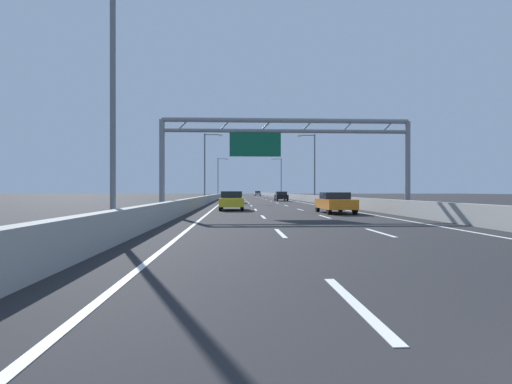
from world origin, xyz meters
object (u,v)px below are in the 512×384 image
streetlamp_left_mid (206,163)px  streetlamp_right_mid (313,163)px  orange_car (335,202)px  streetlamp_left_near (120,80)px  black_car (281,196)px  streetlamp_right_far (280,175)px  silver_car (258,193)px  sign_gantry (283,141)px  yellow_car (232,200)px  blue_car (235,197)px  streetlamp_left_far (219,175)px

streetlamp_left_mid → streetlamp_right_mid: size_ratio=1.00×
orange_car → streetlamp_left_near: bearing=-130.2°
streetlamp_left_mid → streetlamp_right_mid: bearing=0.0°
streetlamp_left_mid → orange_car: size_ratio=2.03×
streetlamp_right_mid → black_car: (-3.96, 4.81, -4.66)m
streetlamp_right_far → silver_car: 28.29m
sign_gantry → silver_car: (3.72, 99.04, -4.09)m
streetlamp_left_mid → sign_gantry: bearing=-76.3°
streetlamp_right_mid → yellow_car: 27.03m
sign_gantry → streetlamp_right_far: streetlamp_right_far is taller
blue_car → silver_car: 76.11m
streetlamp_left_near → streetlamp_right_far: same height
sign_gantry → streetlamp_right_far: 71.84m
sign_gantry → streetlamp_left_near: size_ratio=1.77×
streetlamp_right_mid → blue_car: 13.48m
sign_gantry → orange_car: sign_gantry is taller
yellow_car → silver_car: bearing=85.6°
silver_car → streetlamp_right_mid: bearing=-86.7°
orange_car → yellow_car: 8.62m
orange_car → streetlamp_left_mid: bearing=110.5°
streetlamp_left_near → orange_car: bearing=49.8°
streetlamp_left_near → silver_car: bearing=84.4°
streetlamp_left_far → silver_car: bearing=68.4°
streetlamp_right_mid → silver_car: (-4.02, 69.49, -4.63)m
streetlamp_right_far → yellow_car: bearing=-99.6°
streetlamp_left_mid → black_car: size_ratio=2.09×
streetlamp_left_near → streetlamp_right_far: 85.06m
streetlamp_right_far → streetlamp_left_far: bearing=180.0°
silver_car → streetlamp_left_far: bearing=-111.6°
streetlamp_left_near → streetlamp_left_far: 83.74m
sign_gantry → streetlamp_left_near: bearing=-120.3°
streetlamp_right_mid → black_car: size_ratio=2.09×
streetlamp_left_mid → orange_car: 31.37m
sign_gantry → yellow_car: bearing=122.6°
streetlamp_left_far → orange_car: streetlamp_left_far is taller
sign_gantry → streetlamp_right_mid: 30.55m
yellow_car → silver_car: 93.92m
streetlamp_right_far → black_car: streetlamp_right_far is taller
yellow_car → silver_car: size_ratio=1.06×
streetlamp_right_far → blue_car: bearing=-102.8°
streetlamp_right_far → silver_car: size_ratio=2.20×
streetlamp_left_mid → silver_car: 70.49m
sign_gantry → orange_car: size_ratio=3.59×
streetlamp_right_mid → silver_car: 69.76m
yellow_car → streetlamp_right_far: bearing=80.4°
yellow_car → streetlamp_right_mid: bearing=65.2°
orange_car → silver_car: size_ratio=1.08×
black_car → blue_car: size_ratio=1.10×
streetlamp_right_mid → blue_car: (-10.97, -6.31, -4.66)m
blue_car → silver_car: size_ratio=0.96×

